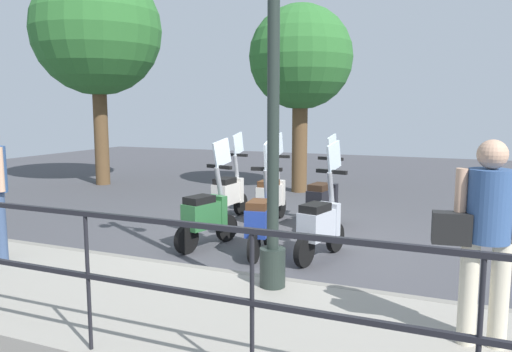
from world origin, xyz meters
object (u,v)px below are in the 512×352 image
Objects in this scene: pedestrian_with_bag at (485,228)px; scooter_far_0 at (323,199)px; tree_distant at (301,59)px; scooter_near_0 at (321,223)px; lamp_post_near at (273,98)px; scooter_far_2 at (229,193)px; scooter_far_1 at (272,195)px; scooter_near_2 at (207,214)px; tree_large at (97,32)px; scooter_near_1 at (262,219)px.

pedestrian_with_bag is 1.03× the size of scooter_far_0.
scooter_far_0 is at bearing 23.96° from pedestrian_with_bag.
tree_distant reaches higher than scooter_near_0.
lamp_post_near is 6.89m from tree_distant.
lamp_post_near is 2.80× the size of scooter_near_0.
pedestrian_with_bag is 1.03× the size of scooter_far_2.
tree_distant is 2.81× the size of scooter_far_1.
tree_large is at bearing 66.55° from scooter_near_2.
pedestrian_with_bag reaches higher than scooter_near_0.
scooter_near_1 is at bearing 109.19° from scooter_near_0.
scooter_near_0 and scooter_near_1 have the same top height.
scooter_near_0 is (2.14, 1.86, -0.60)m from pedestrian_with_bag.
scooter_near_1 is (-4.18, -6.18, -3.38)m from tree_large.
pedestrian_with_bag reaches higher than scooter_far_0.
scooter_far_0 is (3.24, 0.36, -1.58)m from lamp_post_near.
scooter_near_1 and scooter_far_0 have the same top height.
tree_large reaches higher than scooter_near_0.
tree_large is 3.57× the size of scooter_far_2.
scooter_near_0 is 1.00× the size of scooter_far_2.
pedestrian_with_bag is 5.04m from scooter_far_1.
scooter_near_0 is (-4.99, -1.91, -2.60)m from tree_distant.
pedestrian_with_bag reaches higher than scooter_near_2.
scooter_near_2 is 2.13m from scooter_far_0.
scooter_far_0 is (-3.32, -1.49, -2.60)m from tree_distant.
tree_large is at bearing 50.63° from lamp_post_near.
lamp_post_near is 2.80× the size of scooter_far_2.
scooter_far_1 is at bearing -113.03° from tree_large.
pedestrian_with_bag is at bearing -140.04° from scooter_far_1.
scooter_near_0 and scooter_far_1 have the same top height.
tree_distant is at bearing 32.66° from scooter_far_0.
scooter_far_0 is 1.00× the size of scooter_far_2.
scooter_far_2 is at bearing 29.40° from scooter_near_1.
tree_distant is 2.81× the size of scooter_far_2.
pedestrian_with_bag is 0.37× the size of tree_distant.
tree_distant is 2.81× the size of scooter_far_0.
scooter_far_1 is (1.79, -0.29, 0.00)m from scooter_near_2.
tree_distant is at bearing 10.05° from scooter_far_1.
scooter_near_2 is at bearing 153.90° from scooter_far_0.
scooter_near_1 is 1.00× the size of scooter_near_2.
lamp_post_near reaches higher than scooter_far_0.
lamp_post_near is at bearing -164.28° from tree_distant.
scooter_near_0 and scooter_far_2 have the same top height.
tree_large is 3.57× the size of scooter_near_0.
scooter_far_0 is (1.76, -1.21, 0.00)m from scooter_near_2.
scooter_far_0 and scooter_far_2 have the same top height.
tree_distant is 4.47m from scooter_far_0.
pedestrian_with_bag is at bearing -140.63° from scooter_far_0.
tree_large is 5.20m from tree_distant.
scooter_near_0 is 1.00× the size of scooter_near_1.
scooter_near_0 is 1.73m from scooter_far_0.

